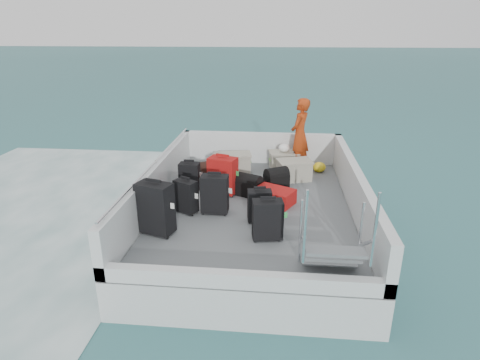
% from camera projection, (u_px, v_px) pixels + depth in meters
% --- Properties ---
extents(ground, '(160.00, 160.00, 0.00)m').
position_uv_depth(ground, '(253.00, 235.00, 7.32)').
color(ground, '#175051').
rests_on(ground, ground).
extents(wake_foam, '(10.00, 10.00, 0.00)m').
position_uv_depth(wake_foam, '(6.00, 224.00, 7.75)').
color(wake_foam, white).
rests_on(wake_foam, ground).
extents(ferry_hull, '(3.60, 5.00, 0.60)m').
position_uv_depth(ferry_hull, '(254.00, 221.00, 7.21)').
color(ferry_hull, silver).
rests_on(ferry_hull, ground).
extents(deck, '(3.30, 4.70, 0.02)m').
position_uv_depth(deck, '(254.00, 205.00, 7.10)').
color(deck, slate).
rests_on(deck, ferry_hull).
extents(deck_fittings, '(3.60, 5.00, 0.90)m').
position_uv_depth(deck_fittings, '(274.00, 193.00, 6.64)').
color(deck_fittings, silver).
rests_on(deck_fittings, deck).
extents(suitcase_0, '(0.59, 0.44, 0.80)m').
position_uv_depth(suitcase_0, '(155.00, 209.00, 5.97)').
color(suitcase_0, black).
rests_on(suitcase_0, deck).
extents(suitcase_1, '(0.43, 0.37, 0.57)m').
position_uv_depth(suitcase_1, '(186.00, 197.00, 6.70)').
color(suitcase_1, black).
rests_on(suitcase_1, deck).
extents(suitcase_2, '(0.38, 0.24, 0.55)m').
position_uv_depth(suitcase_2, '(190.00, 177.00, 7.62)').
color(suitcase_2, black).
rests_on(suitcase_2, deck).
extents(suitcase_4, '(0.45, 0.27, 0.66)m').
position_uv_depth(suitcase_4, '(215.00, 195.00, 6.67)').
color(suitcase_4, black).
rests_on(suitcase_4, deck).
extents(suitcase_5, '(0.58, 0.44, 0.70)m').
position_uv_depth(suitcase_5, '(223.00, 176.00, 7.46)').
color(suitcase_5, '#AB170D').
rests_on(suitcase_5, deck).
extents(suitcase_6, '(0.47, 0.33, 0.61)m').
position_uv_depth(suitcase_6, '(268.00, 220.00, 5.84)').
color(suitcase_6, black).
rests_on(suitcase_6, deck).
extents(suitcase_7, '(0.40, 0.27, 0.53)m').
position_uv_depth(suitcase_7, '(259.00, 206.00, 6.39)').
color(suitcase_7, black).
rests_on(suitcase_7, deck).
extents(suitcase_8, '(0.80, 0.71, 0.27)m').
position_uv_depth(suitcase_8, '(274.00, 196.00, 7.11)').
color(suitcase_8, '#AB170D').
rests_on(suitcase_8, deck).
extents(duffel_0, '(0.55, 0.53, 0.32)m').
position_uv_depth(duffel_0, '(209.00, 173.00, 8.16)').
color(duffel_0, black).
rests_on(duffel_0, deck).
extents(duffel_1, '(0.58, 0.48, 0.32)m').
position_uv_depth(duffel_1, '(248.00, 187.00, 7.45)').
color(duffel_1, black).
rests_on(duffel_1, deck).
extents(duffel_2, '(0.53, 0.48, 0.32)m').
position_uv_depth(duffel_2, '(276.00, 180.00, 7.78)').
color(duffel_2, black).
rests_on(duffel_2, deck).
extents(crate_0, '(0.60, 0.43, 0.35)m').
position_uv_depth(crate_0, '(227.00, 164.00, 8.66)').
color(crate_0, '#AAA894').
rests_on(crate_0, deck).
extents(crate_1, '(0.70, 0.54, 0.38)m').
position_uv_depth(crate_1, '(235.00, 163.00, 8.66)').
color(crate_1, '#AAA894').
rests_on(crate_1, deck).
extents(crate_2, '(0.65, 0.51, 0.36)m').
position_uv_depth(crate_2, '(284.00, 161.00, 8.87)').
color(crate_2, '#AAA894').
rests_on(crate_2, deck).
extents(crate_3, '(0.73, 0.60, 0.38)m').
position_uv_depth(crate_3, '(294.00, 171.00, 8.21)').
color(crate_3, '#AAA894').
rests_on(crate_3, deck).
extents(yellow_bag, '(0.28, 0.26, 0.22)m').
position_uv_depth(yellow_bag, '(319.00, 167.00, 8.68)').
color(yellow_bag, gold).
rests_on(yellow_bag, deck).
extents(white_bag, '(0.24, 0.24, 0.18)m').
position_uv_depth(white_bag, '(284.00, 149.00, 8.78)').
color(white_bag, white).
rests_on(white_bag, crate_2).
extents(passenger, '(0.57, 0.68, 1.56)m').
position_uv_depth(passenger, '(300.00, 135.00, 8.63)').
color(passenger, '#EC4916').
rests_on(passenger, deck).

